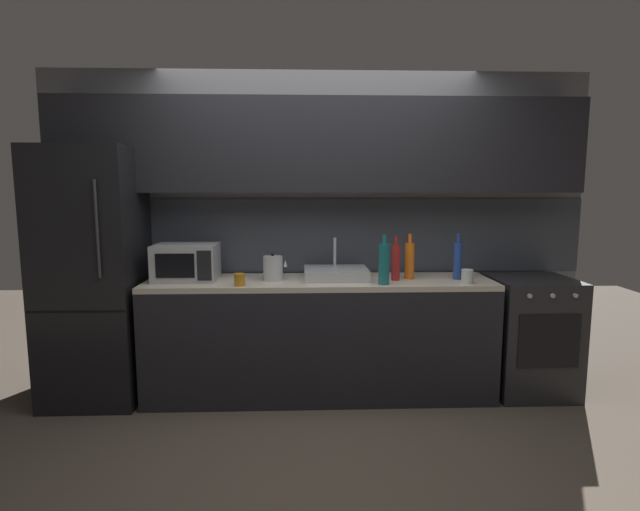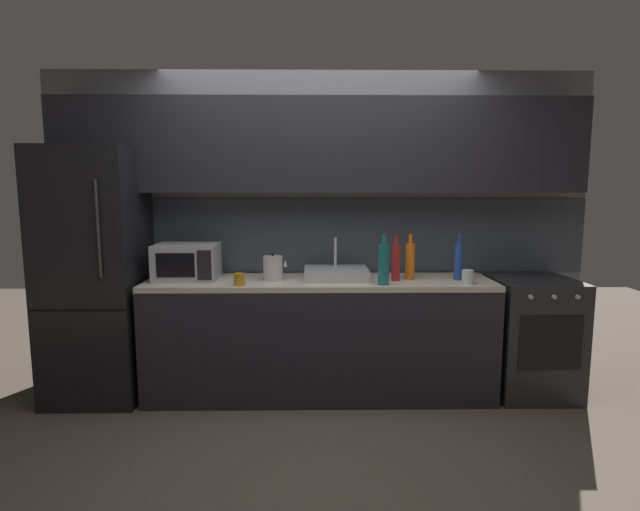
# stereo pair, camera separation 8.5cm
# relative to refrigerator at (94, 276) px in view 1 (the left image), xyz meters

# --- Properties ---
(ground_plane) EXTENTS (10.00, 10.00, 0.00)m
(ground_plane) POSITION_rel_refrigerator_xyz_m (1.68, -0.90, -0.94)
(ground_plane) COLOR #4C4238
(back_wall) EXTENTS (4.33, 0.44, 2.50)m
(back_wall) POSITION_rel_refrigerator_xyz_m (1.68, 0.30, 0.61)
(back_wall) COLOR slate
(back_wall) RESTS_ON ground
(counter_run) EXTENTS (2.59, 0.60, 0.90)m
(counter_run) POSITION_rel_refrigerator_xyz_m (1.68, 0.00, -0.49)
(counter_run) COLOR black
(counter_run) RESTS_ON ground
(refrigerator) EXTENTS (0.68, 0.69, 1.88)m
(refrigerator) POSITION_rel_refrigerator_xyz_m (0.00, 0.00, 0.00)
(refrigerator) COLOR black
(refrigerator) RESTS_ON ground
(oven_range) EXTENTS (0.60, 0.62, 0.90)m
(oven_range) POSITION_rel_refrigerator_xyz_m (3.31, -0.00, -0.49)
(oven_range) COLOR #232326
(oven_range) RESTS_ON ground
(microwave) EXTENTS (0.46, 0.35, 0.27)m
(microwave) POSITION_rel_refrigerator_xyz_m (0.68, 0.02, 0.10)
(microwave) COLOR #A8AAAF
(microwave) RESTS_ON counter_run
(sink_basin) EXTENTS (0.48, 0.38, 0.30)m
(sink_basin) POSITION_rel_refrigerator_xyz_m (1.80, 0.03, 0.00)
(sink_basin) COLOR #ADAFB5
(sink_basin) RESTS_ON counter_run
(kettle) EXTENTS (0.18, 0.15, 0.21)m
(kettle) POSITION_rel_refrigerator_xyz_m (1.33, -0.03, 0.05)
(kettle) COLOR #B7BABF
(kettle) RESTS_ON counter_run
(wine_bottle_orange) EXTENTS (0.07, 0.07, 0.34)m
(wine_bottle_orange) POSITION_rel_refrigerator_xyz_m (2.36, 0.01, 0.10)
(wine_bottle_orange) COLOR orange
(wine_bottle_orange) RESTS_ON counter_run
(wine_bottle_teal) EXTENTS (0.08, 0.08, 0.36)m
(wine_bottle_teal) POSITION_rel_refrigerator_xyz_m (2.13, -0.21, 0.11)
(wine_bottle_teal) COLOR #19666B
(wine_bottle_teal) RESTS_ON counter_run
(wine_bottle_blue) EXTENTS (0.06, 0.06, 0.35)m
(wine_bottle_blue) POSITION_rel_refrigerator_xyz_m (2.72, -0.02, 0.11)
(wine_bottle_blue) COLOR #234299
(wine_bottle_blue) RESTS_ON counter_run
(wine_bottle_red) EXTENTS (0.06, 0.06, 0.33)m
(wine_bottle_red) POSITION_rel_refrigerator_xyz_m (2.24, -0.05, 0.10)
(wine_bottle_red) COLOR #A82323
(wine_bottle_red) RESTS_ON counter_run
(mug_amber) EXTENTS (0.08, 0.08, 0.09)m
(mug_amber) POSITION_rel_refrigerator_xyz_m (1.10, -0.22, 0.00)
(mug_amber) COLOR #B27019
(mug_amber) RESTS_ON counter_run
(mug_clear) EXTENTS (0.08, 0.08, 0.10)m
(mug_clear) POSITION_rel_refrigerator_xyz_m (2.74, -0.19, 0.01)
(mug_clear) COLOR silver
(mug_clear) RESTS_ON counter_run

